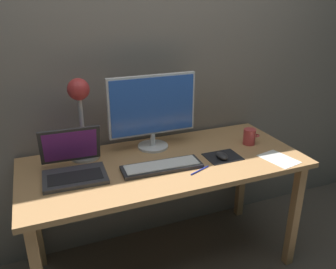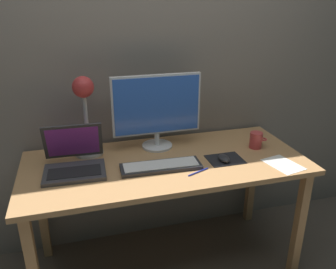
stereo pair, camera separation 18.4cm
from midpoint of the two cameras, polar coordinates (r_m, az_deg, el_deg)
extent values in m
plane|color=brown|center=(2.38, -2.83, -20.59)|extent=(4.80, 4.80, 0.00)
cube|color=gray|center=(2.16, -7.10, 13.57)|extent=(4.80, 0.06, 2.60)
cube|color=tan|center=(1.97, -3.22, -4.82)|extent=(1.60, 0.70, 0.03)
cube|color=tan|center=(2.27, 18.06, -12.89)|extent=(0.05, 0.05, 0.71)
cube|color=tan|center=(2.33, -23.44, -12.67)|extent=(0.05, 0.05, 0.71)
cube|color=tan|center=(2.66, 10.21, -6.57)|extent=(0.05, 0.05, 0.71)
cylinder|color=silver|center=(2.13, -5.06, -2.01)|extent=(0.19, 0.19, 0.01)
cylinder|color=silver|center=(2.11, -5.10, -0.85)|extent=(0.03, 0.03, 0.08)
cube|color=silver|center=(2.04, -5.31, 4.85)|extent=(0.54, 0.03, 0.36)
cube|color=blue|center=(2.02, -5.17, 4.72)|extent=(0.51, 0.00, 0.34)
cube|color=#28282B|center=(1.87, -3.86, -5.47)|extent=(0.45, 0.16, 0.02)
cube|color=silver|center=(1.86, -3.87, -5.14)|extent=(0.41, 0.13, 0.01)
cube|color=#38383A|center=(1.85, -18.01, -6.83)|extent=(0.33, 0.24, 0.02)
cube|color=black|center=(1.83, -18.02, -6.77)|extent=(0.28, 0.14, 0.00)
cube|color=#38383A|center=(1.94, -18.62, -1.76)|extent=(0.32, 0.10, 0.22)
cube|color=purple|center=(1.94, -18.62, -1.76)|extent=(0.28, 0.09, 0.18)
cylinder|color=beige|center=(2.07, -16.13, -3.52)|extent=(0.17, 0.17, 0.01)
cylinder|color=silver|center=(2.00, -16.70, 1.42)|extent=(0.02, 0.02, 0.37)
sphere|color=#BF3333|center=(1.94, -17.36, 7.16)|extent=(0.12, 0.12, 0.12)
sphere|color=#FFEAB2|center=(1.94, -17.23, 6.23)|extent=(0.04, 0.04, 0.04)
cube|color=black|center=(2.01, 6.51, -3.75)|extent=(0.20, 0.16, 0.00)
ellipsoid|color=#28282B|center=(1.98, 6.37, -3.59)|extent=(0.06, 0.10, 0.03)
cylinder|color=#CC3F3F|center=(2.20, 11.07, -0.39)|extent=(0.08, 0.08, 0.10)
torus|color=#CC3F3F|center=(2.22, 12.17, -0.21)|extent=(0.05, 0.05, 0.01)
cube|color=white|center=(2.05, 15.54, -4.00)|extent=(0.19, 0.24, 0.00)
cylinder|color=#2633A5|center=(1.84, 2.47, -6.04)|extent=(0.13, 0.06, 0.01)
camera|label=1|loc=(0.09, -92.86, -1.15)|focal=36.62mm
camera|label=2|loc=(0.09, 87.14, 1.15)|focal=36.62mm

